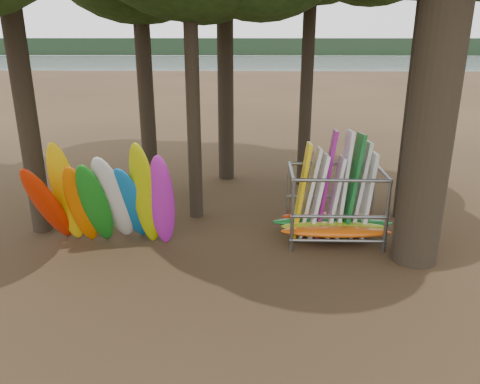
{
  "coord_description": "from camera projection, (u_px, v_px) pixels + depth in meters",
  "views": [
    {
      "loc": [
        0.63,
        -9.78,
        5.25
      ],
      "look_at": [
        0.28,
        1.5,
        1.4
      ],
      "focal_mm": 35.0,
      "sensor_mm": 36.0,
      "label": 1
    }
  ],
  "objects": [
    {
      "name": "ground",
      "position": [
        226.0,
        269.0,
        10.96
      ],
      "size": [
        120.0,
        120.0,
        0.0
      ],
      "primitive_type": "plane",
      "color": "#47331E",
      "rests_on": "ground"
    },
    {
      "name": "lake",
      "position": [
        251.0,
        71.0,
        67.72
      ],
      "size": [
        160.0,
        160.0,
        0.0
      ],
      "primitive_type": "plane",
      "color": "gray",
      "rests_on": "ground"
    },
    {
      "name": "far_shore",
      "position": [
        253.0,
        47.0,
        114.37
      ],
      "size": [
        160.0,
        4.0,
        4.0
      ],
      "primitive_type": "cube",
      "color": "black",
      "rests_on": "ground"
    },
    {
      "name": "kayak_row",
      "position": [
        103.0,
        201.0,
        11.63
      ],
      "size": [
        3.63,
        2.0,
        3.04
      ],
      "color": "red",
      "rests_on": "ground"
    },
    {
      "name": "storage_rack",
      "position": [
        334.0,
        207.0,
        12.27
      ],
      "size": [
        3.24,
        1.56,
        2.91
      ],
      "color": "slate",
      "rests_on": "ground"
    }
  ]
}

